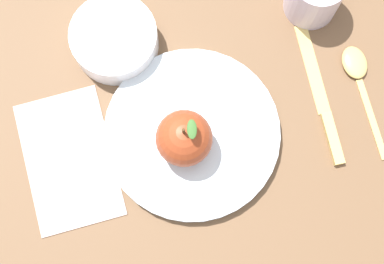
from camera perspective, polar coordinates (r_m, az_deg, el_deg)
ground_plane at (r=0.79m, az=2.92°, el=0.47°), size 2.40×2.40×0.00m
dinner_plate at (r=0.78m, az=0.00°, el=-0.16°), size 0.24×0.24×0.02m
apple at (r=0.74m, az=-0.78°, el=-0.63°), size 0.07×0.07×0.09m
side_bowl at (r=0.81m, az=-7.62°, el=9.06°), size 0.12×0.12×0.04m
knife at (r=0.82m, az=12.72°, el=2.50°), size 0.03×0.21×0.01m
spoon at (r=0.84m, az=15.96°, el=5.47°), size 0.04×0.17×0.01m
linen_napkin at (r=0.80m, az=-11.96°, el=-2.64°), size 0.14×0.20×0.00m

